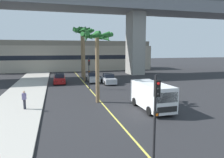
# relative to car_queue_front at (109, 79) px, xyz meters

# --- Properties ---
(sidewalk_left) EXTENTS (4.80, 80.00, 0.15)m
(sidewalk_left) POSITION_rel_car_queue_front_xyz_m (-11.56, -12.87, -0.65)
(sidewalk_left) COLOR #ADA89E
(sidewalk_left) RESTS_ON ground
(lane_stripe_center) EXTENTS (0.14, 56.00, 0.01)m
(lane_stripe_center) POSITION_rel_car_queue_front_xyz_m (-3.56, -4.87, -0.72)
(lane_stripe_center) COLOR #DBCC4C
(lane_stripe_center) RESTS_ON ground
(bridge_overpass) EXTENTS (77.01, 8.00, 17.13)m
(bridge_overpass) POSITION_rel_car_queue_front_xyz_m (-2.46, 10.84, 12.88)
(bridge_overpass) COLOR slate
(bridge_overpass) RESTS_ON ground
(pier_building_backdrop) EXTENTS (39.81, 8.04, 7.34)m
(pier_building_backdrop) POSITION_rel_car_queue_front_xyz_m (-3.56, 22.83, 2.89)
(pier_building_backdrop) COLOR #BCB29E
(pier_building_backdrop) RESTS_ON ground
(car_queue_front) EXTENTS (1.95, 4.16, 1.56)m
(car_queue_front) POSITION_rel_car_queue_front_xyz_m (0.00, 0.00, 0.00)
(car_queue_front) COLOR #B7BABF
(car_queue_front) RESTS_ON ground
(car_queue_second) EXTENTS (1.91, 4.14, 1.56)m
(car_queue_second) POSITION_rel_car_queue_front_xyz_m (-7.33, 2.27, 0.00)
(car_queue_second) COLOR maroon
(car_queue_second) RESTS_ON ground
(car_queue_third) EXTENTS (1.94, 4.15, 1.56)m
(car_queue_third) POSITION_rel_car_queue_front_xyz_m (-1.97, 2.60, 0.00)
(car_queue_third) COLOR #B7BABF
(car_queue_third) RESTS_ON ground
(delivery_van) EXTENTS (2.21, 5.27, 2.36)m
(delivery_van) POSITION_rel_car_queue_front_xyz_m (0.25, -14.35, 0.57)
(delivery_van) COLOR white
(delivery_van) RESTS_ON ground
(traffic_light_median_near) EXTENTS (0.24, 0.37, 4.20)m
(traffic_light_median_near) POSITION_rel_car_queue_front_xyz_m (-3.54, -22.34, 1.99)
(traffic_light_median_near) COLOR black
(traffic_light_median_near) RESTS_ON ground
(traffic_light_median_far) EXTENTS (0.24, 0.37, 4.20)m
(traffic_light_median_far) POSITION_rel_car_queue_front_xyz_m (-3.62, -3.67, 1.99)
(traffic_light_median_far) COLOR black
(traffic_light_median_far) RESTS_ON ground
(palm_tree_near_median) EXTENTS (3.28, 3.30, 9.43)m
(palm_tree_near_median) POSITION_rel_car_queue_front_xyz_m (-2.95, 8.40, 6.72)
(palm_tree_near_median) COLOR brown
(palm_tree_near_median) RESTS_ON ground
(palm_tree_mid_median) EXTENTS (3.26, 3.25, 7.09)m
(palm_tree_mid_median) POSITION_rel_car_queue_front_xyz_m (-3.90, -10.67, 5.08)
(palm_tree_mid_median) COLOR brown
(palm_tree_mid_median) RESTS_ON ground
(palm_tree_far_median) EXTENTS (3.54, 3.55, 8.66)m
(palm_tree_far_median) POSITION_rel_car_queue_front_xyz_m (-3.28, 3.09, 6.60)
(palm_tree_far_median) COLOR brown
(palm_tree_far_median) RESTS_ON ground
(pedestrian_near_crosswalk) EXTENTS (0.34, 0.22, 1.62)m
(pedestrian_near_crosswalk) POSITION_rel_car_queue_front_xyz_m (-10.61, -11.76, 0.28)
(pedestrian_near_crosswalk) COLOR #2D2D38
(pedestrian_near_crosswalk) RESTS_ON sidewalk_left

